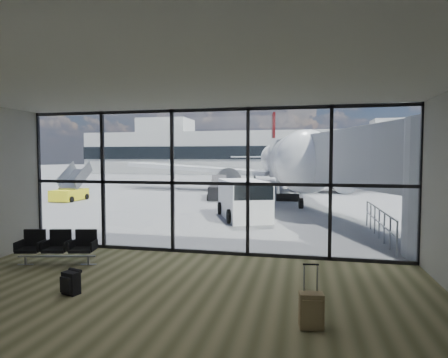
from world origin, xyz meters
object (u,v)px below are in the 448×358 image
at_px(airliner, 282,161).
at_px(mobile_stairs, 70,193).
at_px(backpack, 71,283).
at_px(service_van, 244,199).
at_px(belt_loader, 218,191).
at_px(suitcase, 311,310).
at_px(seating_row, 58,245).

bearing_deg(airliner, mobile_stairs, -146.74).
bearing_deg(backpack, service_van, 95.54).
bearing_deg(belt_loader, mobile_stairs, -173.36).
xyz_separation_m(backpack, suitcase, (5.10, -0.61, 0.07)).
relative_size(suitcase, service_van, 0.24).
relative_size(backpack, mobile_stairs, 0.17).
distance_m(seating_row, mobile_stairs, 16.94).
relative_size(backpack, airliner, 0.02).
xyz_separation_m(suitcase, mobile_stairs, (-16.21, 16.82, 0.18)).
relative_size(backpack, belt_loader, 0.14).
height_order(backpack, airliner, airliner).
bearing_deg(airliner, service_van, -100.81).
relative_size(seating_row, belt_loader, 0.56).
height_order(airliner, mobile_stairs, airliner).
bearing_deg(belt_loader, suitcase, -82.98).
height_order(suitcase, service_van, service_van).
bearing_deg(mobile_stairs, service_van, -22.80).
bearing_deg(seating_row, mobile_stairs, 111.01).
distance_m(airliner, service_van, 17.60).
bearing_deg(seating_row, belt_loader, 75.38).
height_order(backpack, mobile_stairs, mobile_stairs).
bearing_deg(service_van, mobile_stairs, 137.15).
height_order(seating_row, mobile_stairs, mobile_stairs).
distance_m(airliner, mobile_stairs, 18.83).
height_order(belt_loader, mobile_stairs, mobile_stairs).
relative_size(suitcase, mobile_stairs, 0.36).
distance_m(backpack, airliner, 28.78).
distance_m(backpack, belt_loader, 19.30).
bearing_deg(belt_loader, backpack, -97.03).
xyz_separation_m(suitcase, service_van, (-3.02, 11.63, 0.62)).
bearing_deg(belt_loader, service_van, -79.14).
bearing_deg(suitcase, airliner, 86.69).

